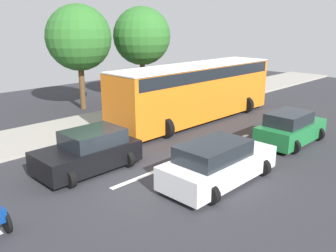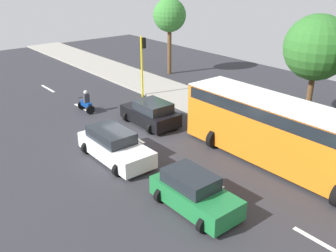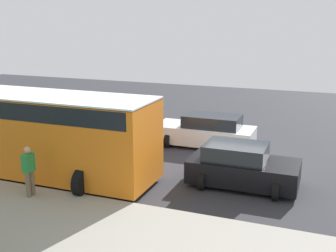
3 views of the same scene
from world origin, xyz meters
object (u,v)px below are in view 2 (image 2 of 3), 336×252
Objects in this scene: car_black at (151,113)px; motorcycle at (86,103)px; traffic_light_corner at (143,58)px; pedestrian_near_signal at (273,123)px; city_bus at (285,131)px; car_green at (194,193)px; street_tree_center at (170,16)px; street_tree_south at (317,48)px; car_white at (115,146)px.

motorcycle is (-2.06, 4.50, -0.07)m from car_black.
motorcycle is 0.34× the size of traffic_light_corner.
traffic_light_corner is at bearing 94.60° from pedestrian_near_signal.
pedestrian_near_signal is at bearing -61.41° from motorcycle.
city_bus reaches higher than motorcycle.
street_tree_center is (12.63, 16.91, 4.42)m from car_green.
car_green is 21.56m from street_tree_center.
city_bus is at bearing -157.11° from street_tree_south.
city_bus is 6.51× the size of pedestrian_near_signal.
traffic_light_corner is (6.90, 13.01, 2.22)m from car_green.
motorcycle is 15.14m from street_tree_south.
car_black is 0.59× the size of street_tree_south.
car_green is 0.85× the size of traffic_light_corner.
traffic_light_corner reaches higher than car_green.
car_white is 1.02× the size of traffic_light_corner.
motorcycle is 12.31m from street_tree_center.
motorcycle is at bearing 81.31° from car_green.
traffic_light_corner is (7.06, 7.30, 2.22)m from car_white.
pedestrian_near_signal is 11.19m from traffic_light_corner.
pedestrian_near_signal is 0.25× the size of street_tree_center.
car_green is 2.27× the size of pedestrian_near_signal.
pedestrian_near_signal is (7.95, -3.69, 0.35)m from car_white.
traffic_light_corner is at bearing 120.22° from street_tree_south.
car_white and car_black have the same top height.
car_green is 8.05m from pedestrian_near_signal.
street_tree_south is at bearing 12.75° from car_green.
pedestrian_near_signal is at bearing -58.68° from car_black.
city_bus is 2.99m from pedestrian_near_signal.
pedestrian_near_signal is (7.78, 2.02, 0.35)m from car_green.
pedestrian_near_signal is at bearing 14.56° from car_green.
motorcycle is at bearing 106.70° from city_bus.
traffic_light_corner is at bearing 62.08° from car_green.
car_green is at bearing -98.69° from motorcycle.
street_tree_center is (4.84, 14.88, 4.07)m from pedestrian_near_signal.
street_tree_center is at bearing 68.05° from city_bus.
car_black is 6.01m from traffic_light_corner.
motorcycle is at bearing 137.80° from street_tree_south.
traffic_light_corner is (-0.89, 10.99, 1.87)m from pedestrian_near_signal.
car_green is 1.00× the size of car_black.
city_bus is (5.79, -0.06, 1.14)m from car_green.
car_green is 5.90m from city_bus.
motorcycle is 12.20m from pedestrian_near_signal.
car_black is at bearing 121.32° from pedestrian_near_signal.
city_bus is at bearing -0.63° from car_green.
street_tree_center reaches higher than city_bus.
street_tree_center is at bearing 53.25° from car_green.
motorcycle is (2.11, 7.02, -0.07)m from car_white.
car_black is 2.51× the size of motorcycle.
car_white is 10.40m from traffic_light_corner.
pedestrian_near_signal is (3.78, -6.21, 0.35)m from car_black.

